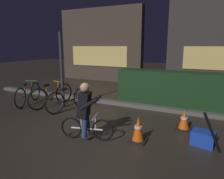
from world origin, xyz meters
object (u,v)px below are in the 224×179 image
Objects in this scene: street_post at (62,71)px; parked_bike_center_left at (69,100)px; traffic_cone_far at (184,120)px; blue_crate at (203,138)px; cyclist at (86,111)px; parked_bike_leftmost at (28,94)px; parked_bike_left_mid at (52,96)px; closed_umbrella at (212,133)px; traffic_cone_near at (138,129)px.

street_post reaches higher than parked_bike_center_left.
blue_crate is at bearing -56.16° from traffic_cone_far.
street_post is 2.66m from cyclist.
parked_bike_leftmost is at bearing -179.75° from traffic_cone_far.
parked_bike_left_mid is 1.39× the size of cyclist.
closed_umbrella reaches higher than parked_bike_leftmost.
street_post is 5.48× the size of blue_crate.
traffic_cone_far is (4.23, -0.11, -0.13)m from parked_bike_left_mid.
parked_bike_left_mid is 4.23m from traffic_cone_far.
closed_umbrella is at bearing -117.86° from parked_bike_leftmost.
blue_crate is (5.60, -0.66, -0.20)m from parked_bike_leftmost.
parked_bike_left_mid is at bearing -33.79° from closed_umbrella.
traffic_cone_far is 0.82m from blue_crate.
traffic_cone_near is at bearing -126.44° from traffic_cone_far.
street_post reaches higher than parked_bike_leftmost.
parked_bike_left_mid reaches higher than closed_umbrella.
traffic_cone_far is 2.39m from cyclist.
parked_bike_leftmost is 1.29× the size of cyclist.
parked_bike_center_left is 4.13m from closed_umbrella.
closed_umbrella is (2.45, 0.53, -0.23)m from cyclist.
blue_crate is at bearing 4.13° from cyclist.
parked_bike_leftmost is at bearing -169.53° from street_post.
parked_bike_center_left is 1.28× the size of cyclist.
cyclist is (1.57, -1.46, 0.28)m from parked_bike_center_left.
traffic_cone_near is 0.44× the size of cyclist.
traffic_cone_near is 1.41m from closed_umbrella.
parked_bike_left_mid is 1.08× the size of parked_bike_center_left.
parked_bike_leftmost is 1.72m from parked_bike_center_left.
parked_bike_center_left is at bearing -108.10° from parked_bike_leftmost.
parked_bike_center_left is at bearing 157.58° from traffic_cone_near.
parked_bike_leftmost is 4.47m from traffic_cone_near.
street_post is at bearing 156.81° from traffic_cone_near.
parked_bike_center_left is (0.81, -0.11, -0.02)m from parked_bike_left_mid.
cyclist is (1.98, -1.68, -0.58)m from street_post.
parked_bike_center_left is 3.21× the size of traffic_cone_far.
street_post is 4.84× the size of traffic_cone_far.
parked_bike_left_mid is at bearing 160.79° from traffic_cone_near.
street_post is 1.50× the size of parked_bike_leftmost.
parked_bike_left_mid is 3.63m from traffic_cone_near.
traffic_cone_far is 1.13× the size of blue_crate.
cyclist is (-1.85, -1.46, 0.39)m from traffic_cone_far.
blue_crate is (3.87, -0.68, -0.20)m from parked_bike_center_left.
traffic_cone_near is at bearing -94.94° from parked_bike_center_left.
parked_bike_leftmost reaches higher than parked_bike_center_left.
blue_crate is at bearing -11.85° from street_post.
street_post is at bearing 79.54° from parked_bike_center_left.
street_post reaches higher than cyclist.
closed_umbrella is at bearing -14.55° from street_post.
traffic_cone_far is at bearing -72.54° from parked_bike_center_left.
street_post is 2.84× the size of closed_umbrella.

